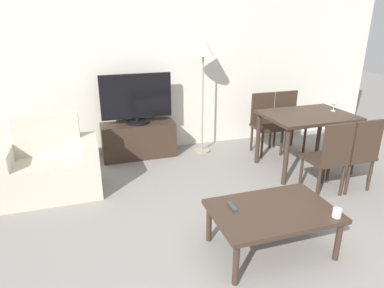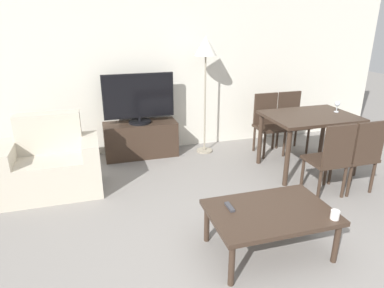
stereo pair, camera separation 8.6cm
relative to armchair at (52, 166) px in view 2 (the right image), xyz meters
name	(u,v)px [view 2 (the right image)]	position (x,y,z in m)	size (l,w,h in m)	color
wall_back	(170,60)	(1.68, 1.09, 1.02)	(7.17, 0.06, 2.70)	silver
armchair	(52,166)	(0.00, 0.00, 0.00)	(1.07, 0.62, 0.91)	beige
tv_stand	(141,139)	(1.15, 0.82, -0.07)	(1.05, 0.40, 0.51)	#38281E
tv	(139,99)	(1.15, 0.82, 0.54)	(1.00, 0.32, 0.71)	black
coffee_table	(270,215)	(1.88, -1.70, 0.04)	(1.05, 0.69, 0.41)	#38281E
dining_table	(309,122)	(3.20, -0.28, 0.33)	(1.13, 0.82, 0.76)	#38281E
dining_chair_near	(331,157)	(3.00, -1.00, 0.16)	(0.40, 0.40, 0.89)	#38281E
dining_chair_far	(291,119)	(3.39, 0.44, 0.16)	(0.40, 0.40, 0.89)	#38281E
dining_chair_near_right	(360,153)	(3.39, -1.00, 0.16)	(0.40, 0.40, 0.89)	#38281E
dining_chair_far_left	(268,121)	(3.00, 0.44, 0.16)	(0.40, 0.40, 0.89)	#38281E
floor_lamp	(206,53)	(2.10, 0.72, 1.14)	(0.31, 0.31, 1.70)	gray
remote_primary	(230,207)	(1.56, -1.57, 0.09)	(0.04, 0.15, 0.02)	#38383D
cup_white_near	(335,215)	(2.31, -1.96, 0.12)	(0.07, 0.07, 0.08)	white
wine_glass_left	(337,104)	(3.61, -0.25, 0.54)	(0.07, 0.07, 0.15)	silver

